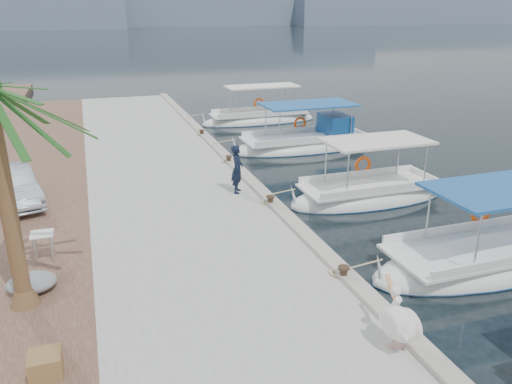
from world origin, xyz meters
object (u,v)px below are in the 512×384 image
(fishing_caique_d, at_px, (306,145))
(parked_car, at_px, (13,186))
(fishing_caique_e, at_px, (259,120))
(fishing_caique_b, at_px, (498,259))
(fishing_caique_c, at_px, (369,196))
(pelican, at_px, (399,321))
(fisherman, at_px, (237,169))

(fishing_caique_d, height_order, parked_car, fishing_caique_d)
(fishing_caique_e, relative_size, parked_car, 2.00)
(fishing_caique_b, relative_size, fishing_caique_e, 1.08)
(fishing_caique_b, relative_size, fishing_caique_d, 1.05)
(fishing_caique_c, distance_m, pelican, 9.28)
(fishing_caique_d, bearing_deg, fishing_caique_c, -95.96)
(fishing_caique_c, xyz_separation_m, fisherman, (-4.69, 1.00, 1.22))
(fishing_caique_c, xyz_separation_m, pelican, (-4.29, -8.17, 0.95))
(fishing_caique_d, height_order, fisherman, fishing_caique_d)
(fishing_caique_e, bearing_deg, parked_car, -137.62)
(fishing_caique_e, bearing_deg, pelican, -102.41)
(fishing_caique_d, bearing_deg, pelican, -108.07)
(fisherman, relative_size, parked_car, 0.47)
(fishing_caique_b, height_order, parked_car, fishing_caique_b)
(fishing_caique_c, relative_size, fishing_caique_e, 0.85)
(fishing_caique_d, xyz_separation_m, pelican, (-5.05, -15.48, 0.89))
(fisherman, bearing_deg, parked_car, 103.51)
(fisherman, height_order, parked_car, fisherman)
(fishing_caique_e, bearing_deg, fishing_caique_b, -89.12)
(fishing_caique_c, relative_size, fishing_caique_d, 0.82)
(pelican, bearing_deg, fishing_caique_c, 62.31)
(pelican, distance_m, fisherman, 9.19)
(fishing_caique_b, relative_size, fishing_caique_c, 1.27)
(fishing_caique_d, bearing_deg, fisherman, -130.82)
(fishing_caique_b, xyz_separation_m, fishing_caique_e, (-0.30, 19.16, 0.00))
(fishing_caique_b, bearing_deg, fishing_caique_d, 90.30)
(fishing_caique_b, distance_m, fisherman, 8.55)
(fishing_caique_b, relative_size, pelican, 5.41)
(fishing_caique_d, relative_size, fishing_caique_e, 1.03)
(fishing_caique_b, xyz_separation_m, pelican, (-5.12, -2.76, 0.95))
(fisherman, bearing_deg, fishing_caique_e, 1.72)
(pelican, xyz_separation_m, fisherman, (-0.40, 9.17, 0.27))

